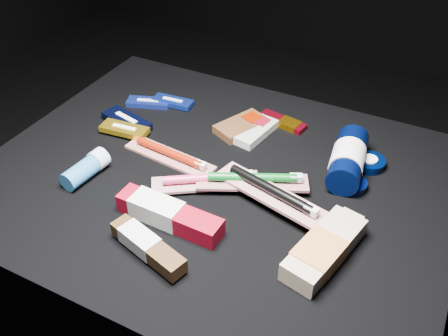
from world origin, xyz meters
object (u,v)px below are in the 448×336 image
at_px(deodorant_stick, 86,169).
at_px(toothpaste_carton_red, 165,213).
at_px(lotion_bottle, 348,159).
at_px(bodywash_bottle, 323,250).

xyz_separation_m(deodorant_stick, toothpaste_carton_red, (0.22, -0.04, -0.00)).
bearing_deg(deodorant_stick, lotion_bottle, 34.89).
height_order(lotion_bottle, toothpaste_carton_red, lotion_bottle).
relative_size(lotion_bottle, bodywash_bottle, 1.07).
bearing_deg(bodywash_bottle, toothpaste_carton_red, -158.40).
height_order(deodorant_stick, toothpaste_carton_red, deodorant_stick).
distance_m(bodywash_bottle, toothpaste_carton_red, 0.30).
bearing_deg(bodywash_bottle, lotion_bottle, 109.72).
distance_m(deodorant_stick, toothpaste_carton_red, 0.22).
xyz_separation_m(bodywash_bottle, toothpaste_carton_red, (-0.30, -0.05, 0.00)).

